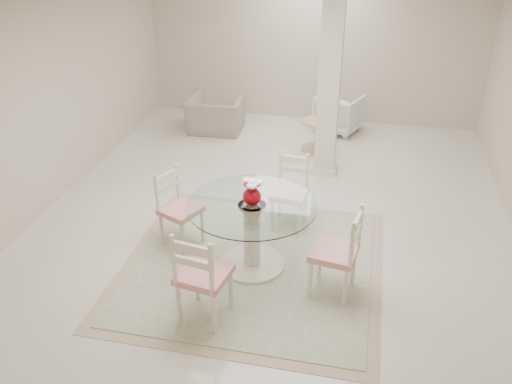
% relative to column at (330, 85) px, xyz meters
% --- Properties ---
extents(ground, '(7.00, 7.00, 0.00)m').
position_rel_column_xyz_m(ground, '(-0.50, -1.30, -1.35)').
color(ground, white).
rests_on(ground, ground).
extents(room_shell, '(6.02, 7.02, 2.71)m').
position_rel_column_xyz_m(room_shell, '(-0.50, -1.30, 0.51)').
color(room_shell, beige).
rests_on(room_shell, ground).
extents(column, '(0.30, 0.30, 2.70)m').
position_rel_column_xyz_m(column, '(0.00, 0.00, 0.00)').
color(column, beige).
rests_on(column, ground).
extents(area_rug, '(2.88, 2.88, 0.02)m').
position_rel_column_xyz_m(area_rug, '(-0.54, -2.62, -1.34)').
color(area_rug, tan).
rests_on(area_rug, ground).
extents(dining_table, '(1.40, 1.40, 0.81)m').
position_rel_column_xyz_m(dining_table, '(-0.54, -2.62, -0.94)').
color(dining_table, beige).
rests_on(dining_table, ground).
extents(red_vase, '(0.23, 0.21, 0.30)m').
position_rel_column_xyz_m(red_vase, '(-0.53, -2.62, -0.39)').
color(red_vase, '#9C040F').
rests_on(red_vase, dining_table).
extents(dining_chair_east, '(0.51, 0.51, 1.11)m').
position_rel_column_xyz_m(dining_chair_east, '(0.45, -2.89, -0.76)').
color(dining_chair_east, '#F1EBC6').
rests_on(dining_chair_east, ground).
extents(dining_chair_north, '(0.45, 0.45, 1.04)m').
position_rel_column_xyz_m(dining_chair_north, '(-0.27, -1.64, -0.80)').
color(dining_chair_north, '#F2E2C7').
rests_on(dining_chair_north, ground).
extents(dining_chair_west, '(0.55, 0.55, 1.04)m').
position_rel_column_xyz_m(dining_chair_west, '(-1.51, -2.33, -0.80)').
color(dining_chair_west, beige).
rests_on(dining_chair_west, ground).
extents(dining_chair_south, '(0.53, 0.53, 1.15)m').
position_rel_column_xyz_m(dining_chair_south, '(-0.81, -3.60, -0.74)').
color(dining_chair_south, beige).
rests_on(dining_chair_south, ground).
extents(recliner_taupe, '(0.99, 0.87, 0.62)m').
position_rel_column_xyz_m(recliner_taupe, '(-2.05, 1.19, -1.04)').
color(recliner_taupe, gray).
rests_on(recliner_taupe, ground).
extents(armchair_white, '(0.93, 0.94, 0.67)m').
position_rel_column_xyz_m(armchair_white, '(0.07, 1.69, -1.02)').
color(armchair_white, white).
rests_on(armchair_white, ground).
extents(side_table, '(0.49, 0.49, 0.51)m').
position_rel_column_xyz_m(side_table, '(-0.21, 0.75, -1.11)').
color(side_table, '#D6B483').
rests_on(side_table, ground).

